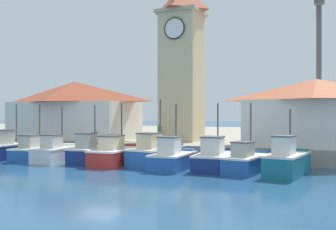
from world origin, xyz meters
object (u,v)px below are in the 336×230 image
at_px(fishing_boat_left_inner, 57,152).
at_px(fishing_boat_far_right, 247,161).
at_px(fishing_boat_right_outer, 215,158).
at_px(warehouse_left, 74,109).
at_px(fishing_boat_far_left, 10,149).
at_px(dock_worker_near_tower, 160,133).
at_px(fishing_boat_mid_left, 91,152).
at_px(fishing_boat_mid_right, 155,154).
at_px(fishing_boat_right_inner, 173,158).
at_px(warehouse_right, 316,112).
at_px(port_crane_far, 319,73).
at_px(fishing_boat_center, 117,154).
at_px(clock_tower, 182,60).
at_px(fishing_boat_left_outer, 35,151).
at_px(fishing_boat_end_right, 287,162).

xyz_separation_m(fishing_boat_left_inner, fishing_boat_far_right, (14.18, 0.59, -0.04)).
bearing_deg(fishing_boat_right_outer, warehouse_left, 155.72).
relative_size(fishing_boat_far_left, dock_worker_near_tower, 2.92).
relative_size(fishing_boat_mid_left, fishing_boat_mid_right, 1.00).
height_order(fishing_boat_mid_right, warehouse_left, warehouse_left).
bearing_deg(fishing_boat_right_inner, warehouse_right, 43.01).
bearing_deg(warehouse_right, port_crane_far, 92.00).
distance_m(fishing_boat_center, warehouse_left, 13.30).
distance_m(fishing_boat_left_inner, port_crane_far, 28.97).
bearing_deg(fishing_boat_right_outer, fishing_boat_right_inner, -158.78).
bearing_deg(fishing_boat_mid_right, port_crane_far, 65.16).
xyz_separation_m(fishing_boat_mid_left, port_crane_far, (14.84, 21.24, 7.28)).
relative_size(fishing_boat_far_left, port_crane_far, 0.25).
bearing_deg(dock_worker_near_tower, fishing_boat_right_outer, -39.38).
bearing_deg(warehouse_right, clock_tower, 173.24).
relative_size(fishing_boat_right_inner, fishing_boat_right_outer, 0.82).
height_order(fishing_boat_left_outer, warehouse_left, warehouse_left).
distance_m(fishing_boat_left_outer, warehouse_right, 21.77).
xyz_separation_m(fishing_boat_far_left, fishing_boat_center, (9.73, 0.35, -0.06)).
bearing_deg(port_crane_far, fishing_boat_end_right, -91.80).
bearing_deg(fishing_boat_left_inner, fishing_boat_mid_left, 18.32).
relative_size(fishing_boat_end_right, port_crane_far, 0.25).
distance_m(fishing_boat_mid_left, fishing_boat_right_inner, 7.04).
height_order(fishing_boat_far_right, warehouse_right, warehouse_right).
distance_m(fishing_boat_left_inner, fishing_boat_right_inner, 9.44).
distance_m(fishing_boat_right_outer, clock_tower, 12.52).
distance_m(fishing_boat_left_outer, fishing_boat_center, 7.37).
height_order(fishing_boat_mid_left, warehouse_right, warehouse_right).
height_order(fishing_boat_left_inner, fishing_boat_right_inner, fishing_boat_right_inner).
distance_m(fishing_boat_left_inner, fishing_boat_right_outer, 12.07).
distance_m(fishing_boat_right_outer, warehouse_right, 9.41).
bearing_deg(fishing_boat_right_outer, fishing_boat_left_inner, -175.44).
height_order(fishing_boat_mid_left, dock_worker_near_tower, fishing_boat_mid_left).
bearing_deg(fishing_boat_end_right, fishing_boat_mid_left, 177.64).
distance_m(fishing_boat_right_outer, dock_worker_near_tower, 8.45).
xyz_separation_m(fishing_boat_left_inner, fishing_boat_mid_right, (7.62, 1.14, 0.08)).
bearing_deg(fishing_boat_left_outer, fishing_boat_far_left, -174.42).
bearing_deg(fishing_boat_end_right, dock_worker_near_tower, 151.37).
bearing_deg(clock_tower, port_crane_far, 50.03).
distance_m(fishing_boat_far_left, fishing_boat_right_outer, 16.84).
relative_size(fishing_boat_mid_right, warehouse_left, 0.39).
bearing_deg(warehouse_left, fishing_boat_center, -39.62).
bearing_deg(fishing_boat_far_left, port_crane_far, 44.86).
bearing_deg(fishing_boat_left_inner, fishing_boat_right_outer, 4.56).
bearing_deg(fishing_boat_center, fishing_boat_far_left, -177.96).
xyz_separation_m(fishing_boat_mid_right, port_crane_far, (9.68, 20.92, 7.24)).
xyz_separation_m(fishing_boat_mid_right, fishing_boat_end_right, (9.00, -0.91, 0.02)).
relative_size(fishing_boat_left_outer, clock_tower, 0.33).
bearing_deg(dock_worker_near_tower, fishing_boat_center, -96.26).
distance_m(fishing_boat_far_left, dock_worker_near_tower, 12.13).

